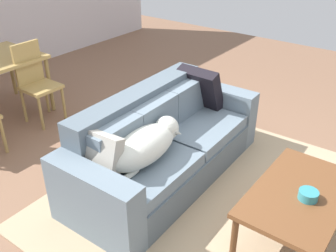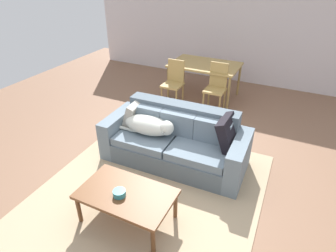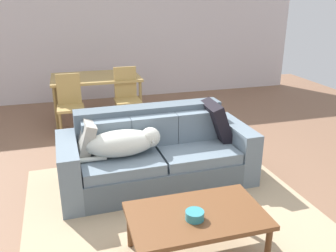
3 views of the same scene
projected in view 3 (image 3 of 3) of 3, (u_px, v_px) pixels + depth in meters
ground_plane at (164, 189)px, 4.00m from camera, size 10.00×10.00×0.00m
back_partition at (111, 32)px, 7.13m from camera, size 8.00×0.12×2.70m
area_rug at (180, 224)px, 3.37m from camera, size 2.92×3.21×0.01m
couch at (156, 155)px, 4.06m from camera, size 2.17×0.94×0.84m
dog_on_left_cushion at (124, 143)px, 3.77m from camera, size 0.93×0.38×0.29m
throw_pillow_by_left_arm at (86, 139)px, 3.80m from camera, size 0.24×0.39×0.40m
throw_pillow_by_right_arm at (216, 121)px, 4.21m from camera, size 0.29×0.47×0.48m
coffee_table at (197, 218)px, 2.83m from camera, size 1.09×0.66×0.43m
bowl_on_coffee_table at (195, 215)px, 2.73m from camera, size 0.15×0.15×0.07m
dining_table at (96, 80)px, 6.03m from camera, size 1.46×0.95×0.76m
dining_chair_near_left at (70, 102)px, 5.42m from camera, size 0.40×0.40×0.93m
dining_chair_near_right at (127, 95)px, 5.74m from camera, size 0.40×0.40×0.97m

